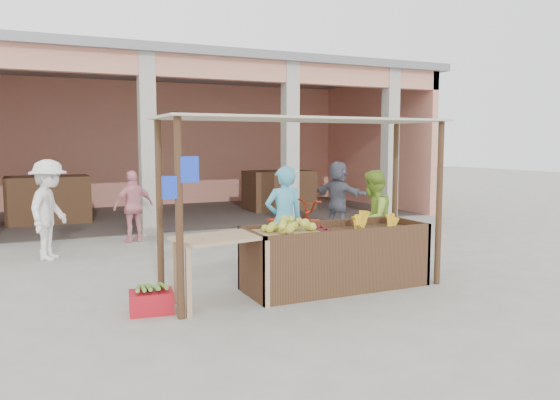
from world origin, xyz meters
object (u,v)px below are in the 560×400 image
side_table (220,247)px  red_crate (151,302)px  motorcycle (285,229)px  vendor_blue (284,217)px  vendor_green (373,217)px  fruit_stall (335,260)px

side_table → red_crate: 1.06m
side_table → motorcycle: bearing=37.1°
red_crate → motorcycle: bearing=44.4°
vendor_blue → vendor_green: (1.46, -0.27, -0.06)m
fruit_stall → vendor_green: size_ratio=1.53×
fruit_stall → motorcycle: (0.15, 1.99, 0.14)m
fruit_stall → vendor_blue: vendor_blue is taller
red_crate → vendor_green: size_ratio=0.30×
red_crate → vendor_green: (3.76, 0.83, 0.72)m
vendor_green → motorcycle: bearing=-80.9°
side_table → vendor_blue: 1.85m
vendor_blue → vendor_green: bearing=173.5°
fruit_stall → red_crate: size_ratio=5.05×
red_crate → vendor_blue: size_ratio=0.28×
fruit_stall → motorcycle: size_ratio=1.26×
side_table → red_crate: side_table is taller
vendor_green → vendor_blue: bearing=-39.7°
fruit_stall → motorcycle: 2.00m
fruit_stall → side_table: size_ratio=2.13×
side_table → vendor_green: (2.89, 0.89, 0.10)m
vendor_green → red_crate: bearing=-16.8°
fruit_stall → vendor_blue: bearing=108.0°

